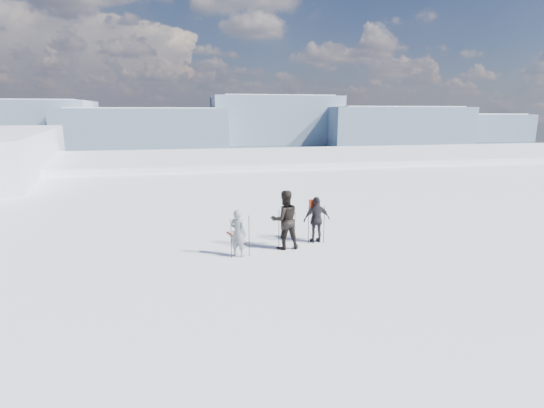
{
  "coord_description": "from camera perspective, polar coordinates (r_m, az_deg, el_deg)",
  "views": [
    {
      "loc": [
        -4.92,
        -10.42,
        4.5
      ],
      "look_at": [
        -2.08,
        3.0,
        1.53
      ],
      "focal_mm": 28.0,
      "sensor_mm": 36.0,
      "label": 1
    }
  ],
  "objects": [
    {
      "name": "lake_basin",
      "position": [
        42.18,
        -4.85,
        -2.94
      ],
      "size": [
        820.0,
        820.0,
        71.62
      ],
      "color": "white",
      "rests_on": "ground"
    },
    {
      "name": "skier_grey",
      "position": [
        13.48,
        -4.58,
        -3.91
      ],
      "size": [
        0.67,
        0.64,
        1.53
      ],
      "primitive_type": "imported",
      "rotation": [
        0.0,
        0.0,
        2.45
      ],
      "color": "gray",
      "rests_on": "ground"
    },
    {
      "name": "backpack",
      "position": [
        14.97,
        5.78,
        2.04
      ],
      "size": [
        0.36,
        0.21,
        0.47
      ],
      "primitive_type": "cube",
      "rotation": [
        0.0,
        0.0,
        3.19
      ],
      "color": "red",
      "rests_on": "skier_pack"
    },
    {
      "name": "skier_dark",
      "position": [
        14.15,
        1.72,
        -2.13
      ],
      "size": [
        1.02,
        0.82,
        1.99
      ],
      "primitive_type": "imported",
      "rotation": [
        0.0,
        0.0,
        3.21
      ],
      "color": "black",
      "rests_on": "ground"
    },
    {
      "name": "ski_poles",
      "position": [
        14.11,
        1.45,
        -3.59
      ],
      "size": [
        3.4,
        0.98,
        1.37
      ],
      "color": "black",
      "rests_on": "ground"
    },
    {
      "name": "skis_loose",
      "position": [
        15.62,
        -4.71,
        -4.52
      ],
      "size": [
        0.52,
        1.7,
        0.03
      ],
      "color": "black",
      "rests_on": "ground"
    },
    {
      "name": "far_mountain_range",
      "position": [
        466.63,
        -7.86,
        10.68
      ],
      "size": [
        770.0,
        110.0,
        53.0
      ],
      "color": "slate",
      "rests_on": "ground"
    },
    {
      "name": "skier_pack",
      "position": [
        14.96,
        6.03,
        -2.1
      ],
      "size": [
        0.98,
        0.44,
        1.64
      ],
      "primitive_type": "imported",
      "rotation": [
        0.0,
        0.0,
        3.19
      ],
      "color": "black",
      "rests_on": "ground"
    }
  ]
}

